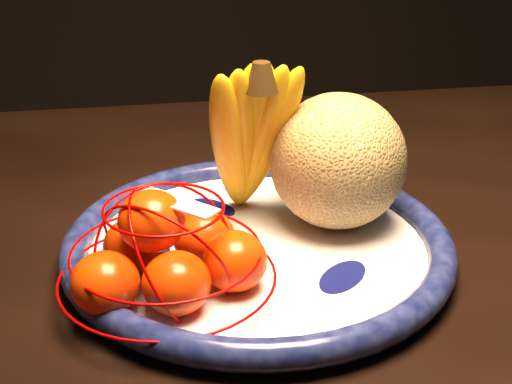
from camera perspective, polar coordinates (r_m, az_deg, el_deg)
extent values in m
cube|color=black|center=(0.81, -6.97, -4.10)|extent=(1.51, 0.93, 0.04)
cylinder|color=black|center=(1.49, 19.78, -7.22)|extent=(0.06, 0.06, 0.70)
cylinder|color=white|center=(0.73, 0.15, -4.77)|extent=(0.36, 0.36, 0.02)
torus|color=#030735|center=(0.72, 0.16, -3.97)|extent=(0.39, 0.39, 0.03)
cylinder|color=white|center=(0.73, 0.15, -5.11)|extent=(0.17, 0.17, 0.01)
ellipsoid|color=#0B1150|center=(0.68, 6.94, -6.73)|extent=(0.14, 0.14, 0.00)
ellipsoid|color=#0B1150|center=(0.80, -3.46, -1.23)|extent=(0.12, 0.13, 0.00)
ellipsoid|color=#0B1150|center=(0.71, -8.93, -5.02)|extent=(0.12, 0.09, 0.00)
sphere|color=olive|center=(0.74, 6.57, 2.48)|extent=(0.14, 0.14, 0.14)
ellipsoid|color=gold|center=(0.73, -2.00, 4.36)|extent=(0.08, 0.12, 0.19)
ellipsoid|color=gold|center=(0.74, -1.36, 4.50)|extent=(0.06, 0.11, 0.19)
ellipsoid|color=gold|center=(0.74, -0.84, 4.68)|extent=(0.04, 0.10, 0.19)
ellipsoid|color=gold|center=(0.74, -0.35, 4.74)|extent=(0.06, 0.11, 0.19)
ellipsoid|color=gold|center=(0.74, 0.26, 4.71)|extent=(0.08, 0.11, 0.19)
ellipsoid|color=gold|center=(0.75, 0.88, 4.72)|extent=(0.10, 0.11, 0.19)
cone|color=black|center=(0.71, -0.59, 11.15)|extent=(0.03, 0.03, 0.03)
ellipsoid|color=#FF4200|center=(0.63, -11.97, -7.16)|extent=(0.06, 0.06, 0.06)
ellipsoid|color=#FF4200|center=(0.62, -6.38, -7.25)|extent=(0.06, 0.06, 0.06)
ellipsoid|color=#FF4200|center=(0.64, -1.74, -5.54)|extent=(0.06, 0.06, 0.06)
ellipsoid|color=#FF4200|center=(0.68, -9.65, -4.31)|extent=(0.06, 0.06, 0.06)
ellipsoid|color=#FF4200|center=(0.68, -4.19, -3.65)|extent=(0.06, 0.06, 0.06)
ellipsoid|color=#FF4200|center=(0.63, -8.34, -2.31)|extent=(0.06, 0.06, 0.06)
torus|color=#AF0100|center=(0.66, -7.07, -6.68)|extent=(0.20, 0.20, 0.00)
torus|color=#AF0100|center=(0.64, -7.20, -4.71)|extent=(0.17, 0.17, 0.00)
torus|color=#AF0100|center=(0.62, -7.40, -1.28)|extent=(0.11, 0.11, 0.00)
torus|color=#AF0100|center=(0.65, -7.17, -5.11)|extent=(0.14, 0.10, 0.12)
torus|color=#AF0100|center=(0.65, -7.17, -5.11)|extent=(0.08, 0.14, 0.12)
torus|color=#AF0100|center=(0.65, -7.17, -5.11)|extent=(0.14, 0.13, 0.12)
cube|color=white|center=(0.62, -6.32, -0.86)|extent=(0.07, 0.07, 0.01)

